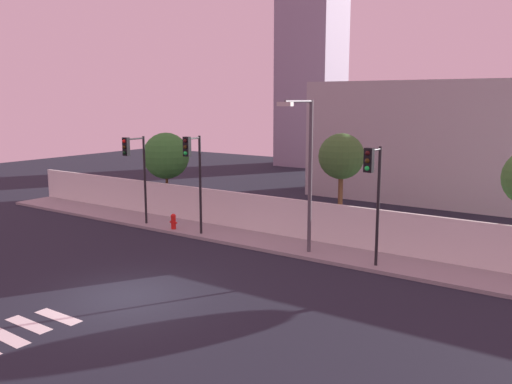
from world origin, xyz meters
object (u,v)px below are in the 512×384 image
object	(u,v)px
traffic_light_center	(193,164)
fire_hydrant	(173,221)
street_lamp_curbside	(306,163)
traffic_light_left	(373,181)
roadside_tree_midleft	(341,157)
roadside_tree_leftmost	(166,156)
traffic_light_right	(135,161)

from	to	relation	value
traffic_light_center	fire_hydrant	bearing A→B (deg)	167.35
street_lamp_curbside	traffic_light_left	bearing A→B (deg)	-6.14
street_lamp_curbside	roadside_tree_midleft	distance (m)	3.34
roadside_tree_leftmost	roadside_tree_midleft	distance (m)	11.08
traffic_light_right	street_lamp_curbside	distance (m)	9.59
traffic_light_left	roadside_tree_leftmost	bearing A→B (deg)	165.49
traffic_light_left	roadside_tree_midleft	world-z (taller)	roadside_tree_midleft
traffic_light_right	roadside_tree_midleft	bearing A→B (deg)	22.01
traffic_light_right	roadside_tree_leftmost	world-z (taller)	traffic_light_right
traffic_light_right	street_lamp_curbside	xyz separation A→B (m)	(9.56, 0.51, 0.52)
traffic_light_left	traffic_light_right	xyz separation A→B (m)	(-12.59, -0.18, -0.06)
traffic_light_right	fire_hydrant	bearing A→B (deg)	14.94
traffic_light_center	traffic_light_left	bearing A→B (deg)	0.14
traffic_light_left	traffic_light_right	size ratio (longest dim) A/B	1.02
traffic_light_left	roadside_tree_leftmost	distance (m)	14.62
fire_hydrant	roadside_tree_leftmost	size ratio (longest dim) A/B	0.17
street_lamp_curbside	fire_hydrant	size ratio (longest dim) A/B	8.22
roadside_tree_midleft	traffic_light_left	bearing A→B (deg)	-49.89
traffic_light_left	fire_hydrant	bearing A→B (deg)	178.04
street_lamp_curbside	traffic_light_center	bearing A→B (deg)	-176.58
roadside_tree_leftmost	roadside_tree_midleft	world-z (taller)	roadside_tree_midleft
roadside_tree_midleft	street_lamp_curbside	bearing A→B (deg)	-89.11
traffic_light_left	traffic_light_right	world-z (taller)	traffic_light_left
traffic_light_center	fire_hydrant	world-z (taller)	traffic_light_center
street_lamp_curbside	roadside_tree_leftmost	size ratio (longest dim) A/B	1.37
traffic_light_left	traffic_light_center	world-z (taller)	traffic_light_center
traffic_light_center	street_lamp_curbside	distance (m)	5.84
traffic_light_right	roadside_tree_leftmost	distance (m)	4.15
traffic_light_left	roadside_tree_midleft	distance (m)	4.81
traffic_light_center	roadside_tree_leftmost	xyz separation A→B (m)	(-5.30, 3.69, -0.26)
traffic_light_left	traffic_light_center	distance (m)	8.85
traffic_light_left	roadside_tree_leftmost	xyz separation A→B (m)	(-14.15, 3.66, -0.21)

